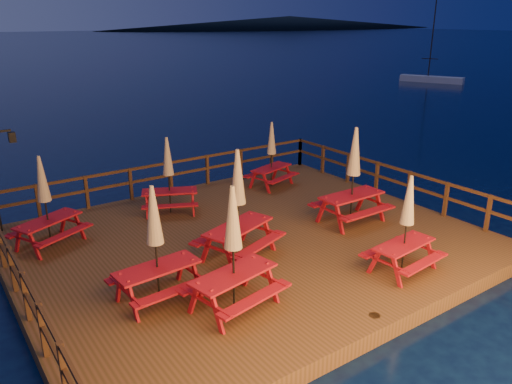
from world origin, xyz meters
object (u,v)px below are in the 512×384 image
Objects in this scene: picnic_table_0 at (238,203)px; picnic_table_1 at (155,242)px; sailboat at (431,79)px; picnic_table_2 at (271,153)px.

picnic_table_0 reaches higher than picnic_table_1.
picnic_table_0 is at bearing 12.18° from picnic_table_1.
sailboat is 3.52× the size of picnic_table_1.
picnic_table_2 is at bearing 31.95° from picnic_table_1.
picnic_table_1 is (-40.10, -22.80, 1.45)m from sailboat.
picnic_table_0 is 1.08× the size of picnic_table_1.
picnic_table_2 is (4.07, 4.07, -0.25)m from picnic_table_0.
picnic_table_0 is at bearing -172.43° from sailboat.
picnic_table_1 is at bearing 177.20° from picnic_table_0.
picnic_table_0 is 5.76m from picnic_table_2.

